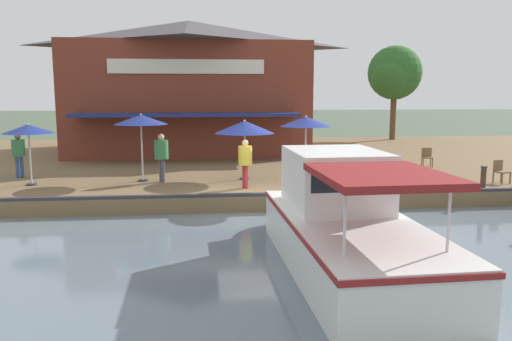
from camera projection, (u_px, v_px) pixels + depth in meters
The scene contains 18 objects.
ground_plane at pixel (257, 215), 16.17m from camera, with size 220.00×220.00×0.00m, color #4C5B47.
quay_deck at pixel (236, 161), 26.95m from camera, with size 22.00×56.00×0.60m, color brown.
quay_edge_fender at pixel (256, 194), 16.17m from camera, with size 0.20×50.40×0.10m, color #2D2D33.
waterfront_restaurant at pixel (190, 86), 28.94m from camera, with size 10.82×13.37×7.43m.
patio_umbrella_by_entrance at pixel (306, 122), 17.50m from camera, with size 1.81×1.81×2.53m.
patio_umbrella_back_row at pixel (141, 120), 18.61m from camera, with size 1.99×1.99×2.56m.
patio_umbrella_far_corner at pixel (28, 129), 17.84m from camera, with size 1.78×1.78×2.24m.
patio_umbrella_mid_patio_left at pixel (245, 127), 19.08m from camera, with size 2.30×2.30×2.31m.
cafe_chair_far_corner_seat at pixel (427, 156), 22.73m from camera, with size 0.53×0.53×0.85m.
cafe_chair_beside_entrance at pixel (501, 170), 18.48m from camera, with size 0.55×0.55×0.85m.
cafe_chair_mid_patio at pixel (361, 173), 17.85m from camera, with size 0.51×0.51×0.85m.
person_at_quay_edge at pixel (245, 158), 17.37m from camera, with size 0.48×0.48×1.71m.
person_mid_patio at pixel (161, 152), 18.58m from camera, with size 0.51×0.51×1.82m.
person_near_entrance at pixel (18, 150), 19.62m from camera, with size 0.49×0.49×1.74m.
motorboat_outer_channel at pixel (339, 221), 11.48m from camera, with size 7.99×2.85×2.50m.
mooring_post at pixel (483, 178), 17.15m from camera, with size 0.22×0.22×0.83m.
tree_behind_restaurant at pixel (256, 71), 32.57m from camera, with size 4.15×3.95×6.89m.
tree_downstream_bank at pixel (394, 74), 35.67m from camera, with size 4.04×3.85×6.74m.
Camera 1 is at (15.69, -1.62, 3.86)m, focal length 35.00 mm.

